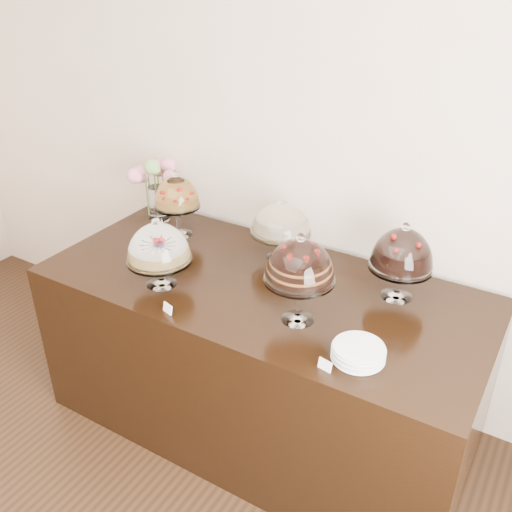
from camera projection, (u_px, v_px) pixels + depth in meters
The scene contains 11 objects.
wall_back at pixel (262, 126), 3.05m from camera, with size 5.00×0.04×3.00m, color beige.
display_counter at pixel (261, 357), 3.00m from camera, with size 2.20×1.00×0.90m, color black.
cake_stand_sugar_sponge at pixel (158, 246), 2.69m from camera, with size 0.31×0.31×0.35m.
cake_stand_choco_layer at pixel (300, 264), 2.39m from camera, with size 0.31×0.31×0.43m.
cake_stand_cheesecake at pixel (281, 222), 2.92m from camera, with size 0.32×0.32×0.33m.
cake_stand_dark_choco at pixel (402, 252), 2.58m from camera, with size 0.30×0.30×0.38m.
cake_stand_fruit_tart at pixel (177, 195), 3.15m from camera, with size 0.26×0.26×0.38m.
flower_vase at pixel (155, 182), 3.33m from camera, with size 0.32×0.29×0.41m.
plate_stack at pixel (358, 353), 2.27m from camera, with size 0.21×0.21×0.06m.
price_card_left at pixel (168, 308), 2.56m from camera, with size 0.06×0.01×0.04m, color white.
price_card_right at pixel (325, 365), 2.22m from camera, with size 0.06×0.01×0.04m, color white.
Camera 1 is at (1.52, 0.40, 2.37)m, focal length 40.00 mm.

